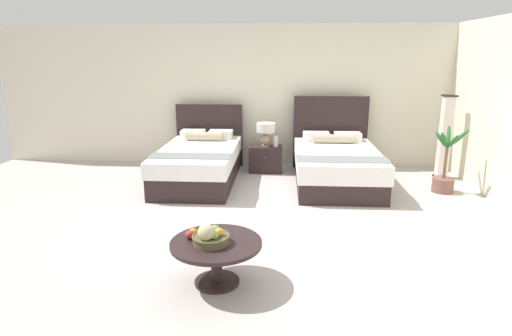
{
  "coord_description": "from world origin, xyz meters",
  "views": [
    {
      "loc": [
        0.25,
        -4.95,
        2.03
      ],
      "look_at": [
        -0.1,
        0.51,
        0.57
      ],
      "focal_mm": 30.07,
      "sensor_mm": 36.0,
      "label": 1
    }
  ],
  "objects_px": {
    "loose_orange": "(193,233)",
    "potted_palm": "(444,175)",
    "nightstand": "(266,159)",
    "bed_near_window": "(200,162)",
    "fruit_bowl": "(210,236)",
    "loose_apple": "(190,235)",
    "floor_lamp_corner": "(445,137)",
    "bed_near_corner": "(336,164)",
    "vase": "(276,141)",
    "coffee_table": "(216,251)",
    "table_lamp": "(266,131)"
  },
  "relations": [
    {
      "from": "fruit_bowl",
      "to": "loose_orange",
      "type": "height_order",
      "value": "fruit_bowl"
    },
    {
      "from": "bed_near_window",
      "to": "loose_apple",
      "type": "relative_size",
      "value": 27.69
    },
    {
      "from": "coffee_table",
      "to": "floor_lamp_corner",
      "type": "relative_size",
      "value": 0.59
    },
    {
      "from": "bed_near_corner",
      "to": "potted_palm",
      "type": "height_order",
      "value": "bed_near_corner"
    },
    {
      "from": "bed_near_window",
      "to": "loose_apple",
      "type": "xyz_separation_m",
      "value": [
        0.53,
        -3.19,
        0.13
      ]
    },
    {
      "from": "bed_near_window",
      "to": "table_lamp",
      "type": "bearing_deg",
      "value": 32.14
    },
    {
      "from": "table_lamp",
      "to": "floor_lamp_corner",
      "type": "height_order",
      "value": "floor_lamp_corner"
    },
    {
      "from": "loose_orange",
      "to": "floor_lamp_corner",
      "type": "bearing_deg",
      "value": 45.73
    },
    {
      "from": "table_lamp",
      "to": "fruit_bowl",
      "type": "relative_size",
      "value": 1.19
    },
    {
      "from": "bed_near_corner",
      "to": "potted_palm",
      "type": "distance_m",
      "value": 1.62
    },
    {
      "from": "fruit_bowl",
      "to": "loose_orange",
      "type": "xyz_separation_m",
      "value": [
        -0.18,
        0.15,
        -0.03
      ]
    },
    {
      "from": "loose_apple",
      "to": "floor_lamp_corner",
      "type": "distance_m",
      "value": 5.04
    },
    {
      "from": "vase",
      "to": "potted_palm",
      "type": "distance_m",
      "value": 2.75
    },
    {
      "from": "bed_near_window",
      "to": "potted_palm",
      "type": "height_order",
      "value": "bed_near_window"
    },
    {
      "from": "fruit_bowl",
      "to": "bed_near_window",
      "type": "bearing_deg",
      "value": 102.49
    },
    {
      "from": "bed_near_window",
      "to": "potted_palm",
      "type": "distance_m",
      "value": 3.8
    },
    {
      "from": "bed_near_corner",
      "to": "fruit_bowl",
      "type": "distance_m",
      "value": 3.61
    },
    {
      "from": "loose_orange",
      "to": "potted_palm",
      "type": "bearing_deg",
      "value": 40.64
    },
    {
      "from": "loose_apple",
      "to": "loose_orange",
      "type": "height_order",
      "value": "same"
    },
    {
      "from": "bed_near_window",
      "to": "vase",
      "type": "relative_size",
      "value": 11.51
    },
    {
      "from": "vase",
      "to": "loose_orange",
      "type": "distance_m",
      "value": 3.8
    },
    {
      "from": "loose_apple",
      "to": "floor_lamp_corner",
      "type": "bearing_deg",
      "value": 45.97
    },
    {
      "from": "bed_near_corner",
      "to": "potted_palm",
      "type": "relative_size",
      "value": 2.14
    },
    {
      "from": "fruit_bowl",
      "to": "potted_palm",
      "type": "xyz_separation_m",
      "value": [
        3.05,
        2.92,
        -0.21
      ]
    },
    {
      "from": "nightstand",
      "to": "loose_apple",
      "type": "distance_m",
      "value": 3.87
    },
    {
      "from": "loose_apple",
      "to": "loose_orange",
      "type": "distance_m",
      "value": 0.05
    },
    {
      "from": "vase",
      "to": "loose_orange",
      "type": "xyz_separation_m",
      "value": [
        -0.68,
        -3.74,
        -0.11
      ]
    },
    {
      "from": "nightstand",
      "to": "potted_palm",
      "type": "height_order",
      "value": "potted_palm"
    },
    {
      "from": "coffee_table",
      "to": "vase",
      "type": "bearing_deg",
      "value": 83.24
    },
    {
      "from": "nightstand",
      "to": "vase",
      "type": "height_order",
      "value": "vase"
    },
    {
      "from": "table_lamp",
      "to": "fruit_bowl",
      "type": "height_order",
      "value": "table_lamp"
    },
    {
      "from": "fruit_bowl",
      "to": "floor_lamp_corner",
      "type": "xyz_separation_m",
      "value": [
        3.3,
        3.71,
        0.21
      ]
    },
    {
      "from": "loose_apple",
      "to": "potted_palm",
      "type": "xyz_separation_m",
      "value": [
        3.25,
        2.83,
        -0.18
      ]
    },
    {
      "from": "table_lamp",
      "to": "potted_palm",
      "type": "distance_m",
      "value": 2.95
    },
    {
      "from": "bed_near_corner",
      "to": "nightstand",
      "type": "relative_size",
      "value": 3.76
    },
    {
      "from": "table_lamp",
      "to": "loose_apple",
      "type": "distance_m",
      "value": 3.89
    },
    {
      "from": "bed_near_corner",
      "to": "loose_apple",
      "type": "distance_m",
      "value": 3.61
    },
    {
      "from": "nightstand",
      "to": "floor_lamp_corner",
      "type": "distance_m",
      "value": 3.01
    },
    {
      "from": "loose_orange",
      "to": "floor_lamp_corner",
      "type": "height_order",
      "value": "floor_lamp_corner"
    },
    {
      "from": "loose_apple",
      "to": "potted_palm",
      "type": "height_order",
      "value": "potted_palm"
    },
    {
      "from": "bed_near_window",
      "to": "nightstand",
      "type": "distance_m",
      "value": 1.24
    },
    {
      "from": "table_lamp",
      "to": "potted_palm",
      "type": "xyz_separation_m",
      "value": [
        2.73,
        -1.02,
        -0.45
      ]
    },
    {
      "from": "bed_near_corner",
      "to": "vase",
      "type": "xyz_separation_m",
      "value": [
        -0.98,
        0.59,
        0.24
      ]
    },
    {
      "from": "vase",
      "to": "coffee_table",
      "type": "bearing_deg",
      "value": -96.76
    },
    {
      "from": "table_lamp",
      "to": "floor_lamp_corner",
      "type": "distance_m",
      "value": 2.98
    },
    {
      "from": "table_lamp",
      "to": "nightstand",
      "type": "bearing_deg",
      "value": -90.0
    },
    {
      "from": "vase",
      "to": "potted_palm",
      "type": "bearing_deg",
      "value": -20.64
    },
    {
      "from": "bed_near_window",
      "to": "fruit_bowl",
      "type": "relative_size",
      "value": 6.59
    },
    {
      "from": "loose_apple",
      "to": "potted_palm",
      "type": "bearing_deg",
      "value": 40.98
    },
    {
      "from": "bed_near_corner",
      "to": "floor_lamp_corner",
      "type": "relative_size",
      "value": 1.55
    }
  ]
}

